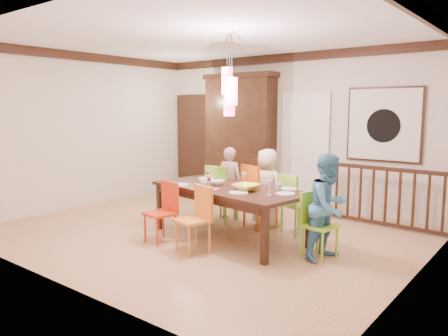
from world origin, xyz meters
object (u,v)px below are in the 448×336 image
Objects in this scene: china_hutch at (240,137)px; balustrade at (386,196)px; chair_far_left at (223,189)px; person_far_mid at (267,188)px; person_end_right at (329,207)px; chair_end_right at (320,220)px; dining_table at (229,192)px; person_far_left at (230,183)px.

balustrade is at bearing -6.37° from china_hutch.
chair_far_left is 0.76m from person_far_mid.
person_far_mid is at bearing -166.55° from chair_far_left.
person_far_mid is at bearing 71.65° from person_end_right.
chair_far_left is 0.37× the size of china_hutch.
china_hutch reaches higher than chair_end_right.
china_hutch is (-1.51, 2.34, 0.61)m from dining_table.
person_end_right is (-0.08, -1.94, 0.16)m from balustrade.
person_end_right reaches higher than balustrade.
balustrade is (1.59, 1.99, -0.17)m from dining_table.
person_far_mid is at bearing -42.43° from china_hutch.
balustrade is (3.10, -0.35, -0.78)m from china_hutch.
person_far_left is at bearing 135.65° from dining_table.
person_far_mid is 0.94× the size of person_end_right.
dining_table is 1.12× the size of balustrade.
dining_table is 1.42m from chair_end_right.
dining_table is 1.12m from person_far_left.
chair_far_left is 1.15× the size of chair_end_right.
person_end_right is at bearing -89.30° from balustrade.
dining_table is 2.55m from balustrade.
person_end_right is at bearing -78.89° from chair_end_right.
person_end_right is at bearing 161.38° from chair_far_left.
chair_far_left is at bearing 84.31° from chair_end_right.
chair_end_right is at bearing 101.65° from person_end_right.
china_hutch is at bearing 63.13° from chair_end_right.
china_hutch is at bearing -69.05° from person_far_left.
balustrade is at bearing -152.07° from chair_far_left.
china_hutch is at bearing 131.79° from dining_table.
person_end_right reaches higher than person_far_left.
china_hutch is (-0.86, 1.66, 0.74)m from chair_far_left.
person_far_mid is (0.08, 0.89, -0.05)m from dining_table.
china_hutch is 2.07× the size of person_far_mid.
dining_table is at bearing -57.18° from china_hutch.
person_end_right is (3.02, -2.28, -0.62)m from china_hutch.
dining_table is 1.87× the size of person_end_right.
chair_end_right is (2.05, -0.62, -0.07)m from chair_far_left.
person_far_mid is 1.66m from person_end_right.
chair_end_right is 0.32× the size of china_hutch.
china_hutch reaches higher than person_end_right.
person_far_mid is (1.59, -1.45, -0.66)m from china_hutch.
chair_end_right is 0.66× the size of person_far_mid.
dining_table is 2.61× the size of chair_far_left.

